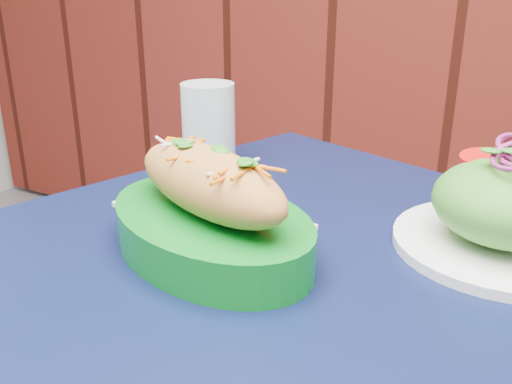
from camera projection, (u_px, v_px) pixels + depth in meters
The scene contains 4 objects.
cafe_table at pixel (299, 350), 0.61m from camera, with size 1.01×1.01×0.75m.
banh_mi_basket at pixel (210, 211), 0.62m from camera, with size 0.33×0.27×0.13m.
salad_plate at pixel (507, 209), 0.63m from camera, with size 0.24×0.24×0.13m.
water_glass at pixel (209, 127), 0.89m from camera, with size 0.08×0.08×0.13m, color silver.
Camera 1 is at (-0.10, 1.18, 1.05)m, focal length 40.00 mm.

